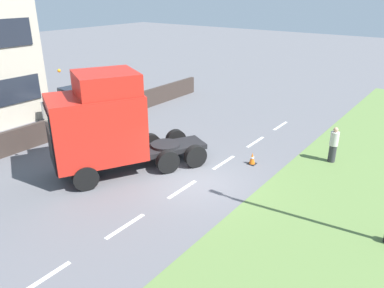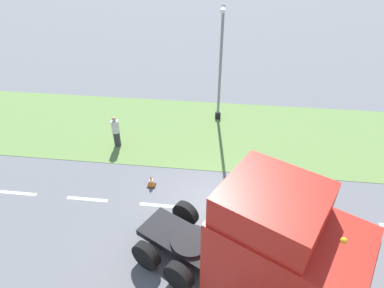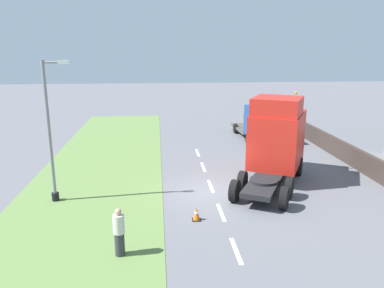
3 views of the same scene
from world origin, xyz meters
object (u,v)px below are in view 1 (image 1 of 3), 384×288
Objects in this scene: pedestrian at (333,145)px; parked_car at (82,103)px; traffic_cone_lead at (252,158)px; lorry_cab at (103,125)px.

parked_car is at bearing 10.50° from pedestrian.
parked_car is 11.95m from traffic_cone_lead.
pedestrian is at bearing -139.67° from traffic_cone_lead.
lorry_cab is 11.93× the size of traffic_cone_lead.
parked_car reaches higher than traffic_cone_lead.
lorry_cab is at bearing 42.84° from pedestrian.
parked_car is 2.62× the size of pedestrian.
pedestrian is 3.85m from traffic_cone_lead.
parked_car is 15.08m from pedestrian.
pedestrian reaches higher than traffic_cone_lead.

